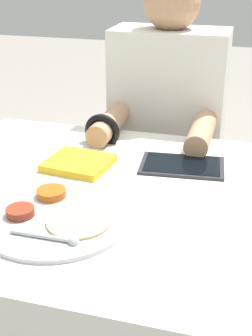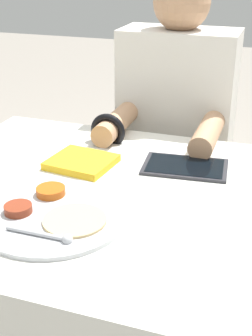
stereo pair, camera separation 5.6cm
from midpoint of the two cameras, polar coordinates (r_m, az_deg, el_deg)
dining_table at (r=1.35m, az=-2.02°, el=-16.94°), size 1.08×0.83×0.74m
thali_tray at (r=1.04m, az=-10.04°, el=-5.78°), size 0.33×0.33×0.03m
red_notebook at (r=1.28m, az=-7.05°, el=0.53°), size 0.18×0.17×0.02m
tablet_device at (r=1.27m, az=5.61°, el=0.31°), size 0.24×0.16×0.01m
person_diner at (r=1.72m, az=3.89°, el=0.90°), size 0.39×0.46×1.21m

